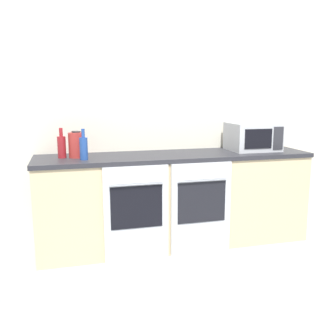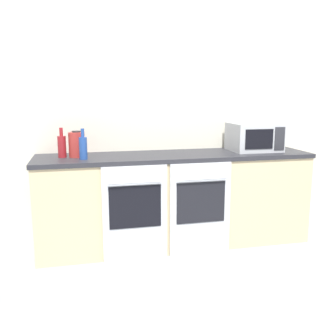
{
  "view_description": "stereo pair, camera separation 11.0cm",
  "coord_description": "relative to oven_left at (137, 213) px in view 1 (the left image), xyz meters",
  "views": [
    {
      "loc": [
        -0.99,
        -1.39,
        1.44
      ],
      "look_at": [
        -0.07,
        2.02,
        0.76
      ],
      "focal_mm": 40.0,
      "sensor_mm": 36.0,
      "label": 1
    },
    {
      "loc": [
        -0.88,
        -1.41,
        1.44
      ],
      "look_at": [
        -0.07,
        2.02,
        0.76
      ],
      "focal_mm": 40.0,
      "sensor_mm": 36.0,
      "label": 2
    }
  ],
  "objects": [
    {
      "name": "bottle_blue",
      "position": [
        -0.42,
        0.2,
        0.57
      ],
      "size": [
        0.07,
        0.07,
        0.27
      ],
      "color": "#234793",
      "rests_on": "counter_back"
    },
    {
      "name": "wall_back",
      "position": [
        0.44,
        0.65,
        0.86
      ],
      "size": [
        10.0,
        0.06,
        2.6
      ],
      "color": "silver",
      "rests_on": "ground_plane"
    },
    {
      "name": "oven_right",
      "position": [
        0.6,
        0.0,
        0.0
      ],
      "size": [
        0.57,
        0.06,
        0.86
      ],
      "color": "silver",
      "rests_on": "ground_plane"
    },
    {
      "name": "oven_left",
      "position": [
        0.0,
        0.0,
        0.0
      ],
      "size": [
        0.57,
        0.06,
        0.86
      ],
      "color": "silver",
      "rests_on": "ground_plane"
    },
    {
      "name": "microwave",
      "position": [
        1.27,
        0.36,
        0.6
      ],
      "size": [
        0.48,
        0.4,
        0.28
      ],
      "color": "#B7BABF",
      "rests_on": "counter_back"
    },
    {
      "name": "bottle_red",
      "position": [
        -0.6,
        0.35,
        0.57
      ],
      "size": [
        0.07,
        0.07,
        0.27
      ],
      "color": "maroon",
      "rests_on": "counter_back"
    },
    {
      "name": "counter_back",
      "position": [
        0.44,
        0.32,
        0.01
      ],
      "size": [
        2.62,
        0.63,
        0.9
      ],
      "color": "#D1B789",
      "rests_on": "ground_plane"
    },
    {
      "name": "kettle",
      "position": [
        -0.47,
        0.35,
        0.57
      ],
      "size": [
        0.14,
        0.14,
        0.24
      ],
      "color": "#B2332D",
      "rests_on": "counter_back"
    }
  ]
}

